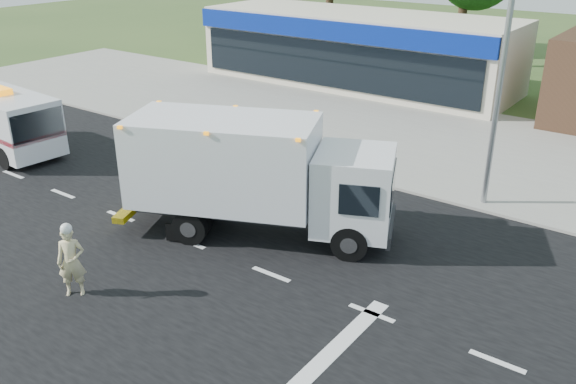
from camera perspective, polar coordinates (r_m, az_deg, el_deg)
name	(u,v)px	position (r m, az deg, el deg)	size (l,w,h in m)	color
ground	(271,275)	(16.22, -1.58, -7.75)	(120.00, 120.00, 0.00)	#385123
road_asphalt	(271,275)	(16.22, -1.58, -7.74)	(60.00, 14.00, 0.02)	black
sidewalk	(408,178)	(22.56, 11.16, 1.33)	(60.00, 2.40, 0.12)	gray
parking_apron	(466,138)	(27.67, 16.36, 4.89)	(60.00, 9.00, 0.02)	gray
lane_markings	(282,316)	(14.63, -0.57, -11.54)	(55.20, 7.00, 0.01)	silver
ems_box_truck	(253,170)	(17.53, -3.31, 2.11)	(8.24, 5.38, 3.51)	black
emergency_worker	(71,260)	(15.86, -19.63, -6.04)	(0.79, 0.79, 1.96)	#CAB986
ambulance_van	(4,121)	(26.89, -25.01, 6.07)	(5.78, 2.56, 2.66)	silver
retail_strip_mall	(357,49)	(36.07, 6.46, 13.19)	(18.00, 6.20, 4.00)	beige
traffic_signal_pole	(483,53)	(19.86, 17.76, 12.32)	(3.51, 0.25, 8.00)	gray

